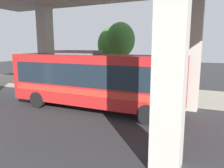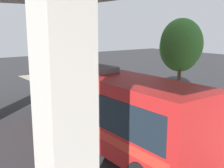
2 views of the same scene
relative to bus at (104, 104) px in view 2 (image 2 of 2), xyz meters
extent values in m
plane|color=#2D2D30|center=(-2.95, -0.25, -1.90)|extent=(80.00, 80.00, 0.00)
cube|color=gray|center=(-5.95, -0.25, -1.89)|extent=(6.00, 40.00, 0.02)
cube|color=#ADA89E|center=(-2.45, -5.68, 1.46)|extent=(0.90, 0.90, 6.72)
cube|color=#ADA89E|center=(4.55, 5.19, 1.46)|extent=(0.90, 0.90, 6.72)
cube|color=#B21E1E|center=(0.00, 0.01, -0.04)|extent=(2.50, 10.28, 2.81)
cube|color=#19232D|center=(0.00, 0.01, 0.29)|extent=(2.54, 9.45, 1.24)
cube|color=red|center=(0.00, 0.01, -0.61)|extent=(2.54, 9.76, 0.34)
cube|color=slate|center=(0.00, -1.02, 1.48)|extent=(1.25, 2.57, 0.24)
cylinder|color=black|center=(-1.17, 3.60, -1.40)|extent=(0.28, 1.00, 1.00)
cylinder|color=black|center=(-1.17, -3.33, -1.40)|extent=(0.28, 1.00, 1.00)
cylinder|color=black|center=(1.17, -3.33, -1.40)|extent=(0.28, 1.00, 1.00)
cylinder|color=#B21919|center=(-3.60, -5.60, -1.46)|extent=(0.24, 0.24, 0.88)
sphere|color=#B21919|center=(-3.60, -5.60, -0.95)|extent=(0.23, 0.23, 0.23)
cylinder|color=#B21919|center=(-3.78, -5.60, -1.33)|extent=(0.14, 0.11, 0.11)
cylinder|color=#B21919|center=(-3.42, -5.60, -1.33)|extent=(0.14, 0.11, 0.11)
cylinder|color=#ADA89E|center=(-5.07, -4.61, -1.57)|extent=(1.00, 1.00, 0.67)
sphere|color=#4C8C38|center=(-5.07, -4.61, -0.89)|extent=(1.25, 1.25, 1.25)
sphere|color=#993F8C|center=(-4.95, -4.71, -1.09)|extent=(0.35, 0.35, 0.35)
cylinder|color=#ADA89E|center=(-4.68, -3.33, -1.55)|extent=(1.02, 1.02, 0.70)
sphere|color=#4C8C38|center=(-4.68, -3.33, -0.87)|extent=(1.18, 1.18, 1.18)
sphere|color=#BF334C|center=(-4.55, -3.43, -1.05)|extent=(0.36, 0.36, 0.36)
cylinder|color=brown|center=(-5.96, -0.84, -0.13)|extent=(0.14, 0.14, 3.53)
ellipsoid|color=#38722D|center=(-5.96, -0.84, 2.35)|extent=(2.41, 2.41, 2.89)
cylinder|color=brown|center=(-7.88, -2.52, -0.36)|extent=(0.18, 0.18, 3.09)
ellipsoid|color=#38722D|center=(-7.88, -2.52, 1.99)|extent=(2.68, 2.68, 3.22)
camera|label=1|loc=(11.03, 6.34, 1.87)|focal=35.00mm
camera|label=2|loc=(6.80, 9.63, 3.30)|focal=45.00mm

